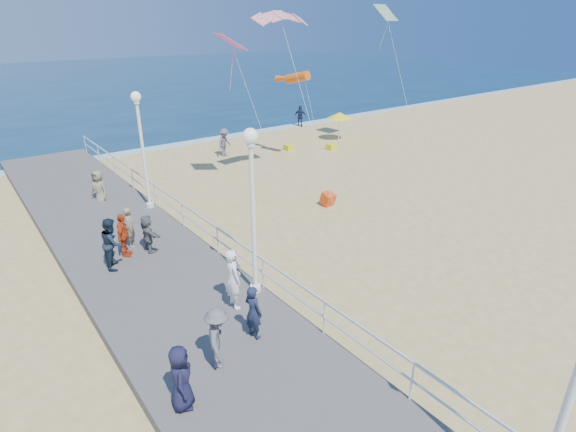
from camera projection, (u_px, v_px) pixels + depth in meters
ground at (369, 254)px, 17.75m from camera, size 160.00×160.00×0.00m
ocean at (39, 85)px, 65.19m from camera, size 160.00×90.00×0.05m
surf_line at (162, 147)px, 32.70m from camera, size 160.00×1.20×0.04m
boardwalk at (196, 320)px, 13.50m from camera, size 5.00×44.00×0.40m
railing at (263, 265)px, 14.45m from camera, size 0.05×42.00×0.55m
lamp_post_mid at (252, 197)px, 13.32m from camera, size 0.44×0.44×5.32m
lamp_post_far at (141, 139)px, 19.89m from camera, size 0.44×0.44×5.32m
woman_holding_toddler at (233, 279)px, 13.44m from camera, size 0.54×0.76×1.94m
toddler_held at (234, 265)px, 13.49m from camera, size 0.40×0.49×0.94m
spectator_0 at (253, 312)px, 12.18m from camera, size 0.49×0.65×1.59m
spectator_2 at (218, 338)px, 11.13m from camera, size 1.07×1.24×1.67m
spectator_3 at (123, 235)px, 16.45m from camera, size 0.89×1.05×1.68m
spectator_4 at (181, 378)px, 9.91m from camera, size 0.81×0.94×1.63m
spectator_5 at (148, 234)px, 16.82m from camera, size 0.50×1.39×1.48m
spectator_6 at (130, 227)px, 17.22m from camera, size 0.63×0.70×1.60m
spectator_7 at (112, 243)px, 15.69m from camera, size 1.00×1.11×1.86m
beach_walker_a at (224, 143)px, 30.25m from camera, size 1.40×1.16×1.89m
beach_walker_b at (300, 116)px, 38.87m from camera, size 1.00×1.11×1.81m
beach_walker_c at (99, 189)px, 21.83m from camera, size 0.95×1.10×1.90m
box_kite at (328, 200)px, 22.26m from camera, size 0.58×0.73×0.74m
beach_umbrella at (339, 115)px, 33.97m from camera, size 1.90×1.90×2.14m
beach_chair_left at (331, 147)px, 32.11m from camera, size 0.55×0.55×0.40m
beach_chair_right at (289, 148)px, 31.94m from camera, size 0.55×0.55×0.40m
kite_parafoil at (281, 15)px, 21.81m from camera, size 3.05×0.94×0.65m
kite_windsock at (297, 77)px, 27.37m from camera, size 1.05×2.90×1.13m
kite_diamond_pink at (230, 41)px, 21.27m from camera, size 1.60×1.74×0.75m
kite_diamond_multi at (386, 13)px, 29.44m from camera, size 1.65×1.35×1.01m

